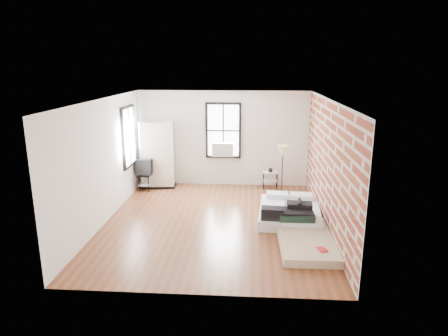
# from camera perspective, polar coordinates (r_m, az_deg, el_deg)

# --- Properties ---
(ground) EXTENTS (6.00, 6.00, 0.00)m
(ground) POSITION_cam_1_polar(r_m,az_deg,el_deg) (9.30, -1.38, -7.72)
(ground) COLOR #5D2F18
(ground) RESTS_ON ground
(room_shell) EXTENTS (5.02, 6.02, 2.80)m
(room_shell) POSITION_cam_1_polar(r_m,az_deg,el_deg) (9.12, 0.22, 3.26)
(room_shell) COLOR silver
(room_shell) RESTS_ON ground
(mattress_main) EXTENTS (1.52, 1.98, 0.61)m
(mattress_main) POSITION_cam_1_polar(r_m,az_deg,el_deg) (9.58, 9.32, -6.16)
(mattress_main) COLOR white
(mattress_main) RESTS_ON ground
(mattress_bare) EXTENTS (1.10, 2.06, 0.44)m
(mattress_bare) POSITION_cam_1_polar(r_m,az_deg,el_deg) (8.51, 11.26, -9.26)
(mattress_bare) COLOR #C7B590
(mattress_bare) RESTS_ON ground
(wardrobe) EXTENTS (1.03, 0.66, 1.93)m
(wardrobe) POSITION_cam_1_polar(r_m,az_deg,el_deg) (11.82, -9.51, 1.87)
(wardrobe) COLOR black
(wardrobe) RESTS_ON ground
(side_table) EXTENTS (0.45, 0.36, 0.59)m
(side_table) POSITION_cam_1_polar(r_m,az_deg,el_deg) (11.73, 6.63, -1.03)
(side_table) COLOR black
(side_table) RESTS_ON ground
(floor_lamp) EXTENTS (0.32, 0.32, 1.49)m
(floor_lamp) POSITION_cam_1_polar(r_m,az_deg,el_deg) (10.49, 8.41, 2.00)
(floor_lamp) COLOR #322110
(floor_lamp) RESTS_ON ground
(tv_stand) EXTENTS (0.47, 0.66, 0.92)m
(tv_stand) POSITION_cam_1_polar(r_m,az_deg,el_deg) (11.73, -11.15, 0.15)
(tv_stand) COLOR black
(tv_stand) RESTS_ON ground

